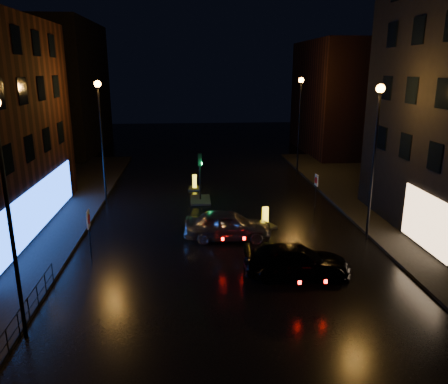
% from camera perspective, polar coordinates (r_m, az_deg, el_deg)
% --- Properties ---
extents(ground, '(120.00, 120.00, 0.00)m').
position_cam_1_polar(ground, '(18.45, 2.01, -13.83)').
color(ground, black).
rests_on(ground, ground).
extents(building_far_left, '(8.00, 16.00, 14.00)m').
position_cam_1_polar(building_far_left, '(52.87, -20.58, 12.58)').
color(building_far_left, black).
rests_on(building_far_left, ground).
extents(building_far_right, '(8.00, 14.00, 12.00)m').
position_cam_1_polar(building_far_right, '(50.91, 15.12, 11.81)').
color(building_far_right, black).
rests_on(building_far_right, ground).
extents(street_lamp_lnear, '(0.44, 0.44, 8.37)m').
position_cam_1_polar(street_lamp_lnear, '(15.53, -26.73, 0.82)').
color(street_lamp_lnear, black).
rests_on(street_lamp_lnear, ground).
extents(street_lamp_lfar, '(0.44, 0.44, 8.37)m').
position_cam_1_polar(street_lamp_lfar, '(30.70, -15.82, 8.59)').
color(street_lamp_lfar, black).
rests_on(street_lamp_lfar, ground).
extents(street_lamp_rnear, '(0.44, 0.44, 8.37)m').
position_cam_1_polar(street_lamp_rnear, '(24.24, 19.20, 6.51)').
color(street_lamp_rnear, black).
rests_on(street_lamp_rnear, ground).
extents(street_lamp_rfar, '(0.44, 0.44, 8.37)m').
position_cam_1_polar(street_lamp_rfar, '(39.31, 9.88, 10.42)').
color(street_lamp_rfar, black).
rests_on(street_lamp_rfar, ground).
extents(traffic_signal, '(1.40, 2.40, 3.45)m').
position_cam_1_polar(traffic_signal, '(31.15, -3.12, -0.25)').
color(traffic_signal, black).
rests_on(traffic_signal, ground).
extents(guard_railing, '(0.05, 6.04, 1.00)m').
position_cam_1_polar(guard_railing, '(18.17, -24.25, -13.20)').
color(guard_railing, black).
rests_on(guard_railing, ground).
extents(silver_hatchback, '(4.97, 2.45, 1.63)m').
position_cam_1_polar(silver_hatchback, '(24.10, 0.55, -4.34)').
color(silver_hatchback, '#9A9DA1').
rests_on(silver_hatchback, ground).
extents(dark_sedan, '(4.97, 2.27, 1.41)m').
position_cam_1_polar(dark_sedan, '(20.32, 9.48, -8.89)').
color(dark_sedan, black).
rests_on(dark_sedan, ground).
extents(bollard_near, '(1.39, 1.62, 1.20)m').
position_cam_1_polar(bollard_near, '(26.32, 5.39, -3.91)').
color(bollard_near, black).
rests_on(bollard_near, ground).
extents(bollard_far, '(1.05, 1.42, 1.15)m').
position_cam_1_polar(bollard_far, '(34.28, -3.85, 0.81)').
color(bollard_far, black).
rests_on(bollard_far, ground).
extents(road_sign_left, '(0.10, 0.62, 2.57)m').
position_cam_1_polar(road_sign_left, '(22.05, -17.26, -3.97)').
color(road_sign_left, black).
rests_on(road_sign_left, ground).
extents(road_sign_right, '(0.10, 0.57, 2.34)m').
position_cam_1_polar(road_sign_right, '(29.77, 11.95, 1.16)').
color(road_sign_right, black).
rests_on(road_sign_right, ground).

